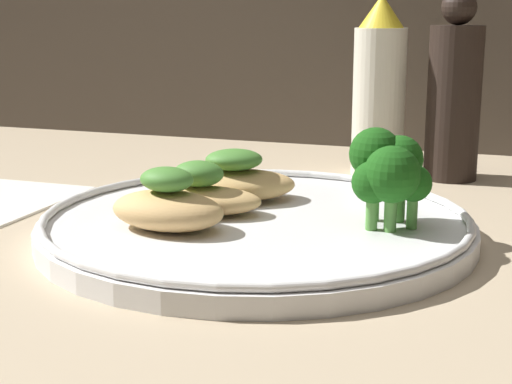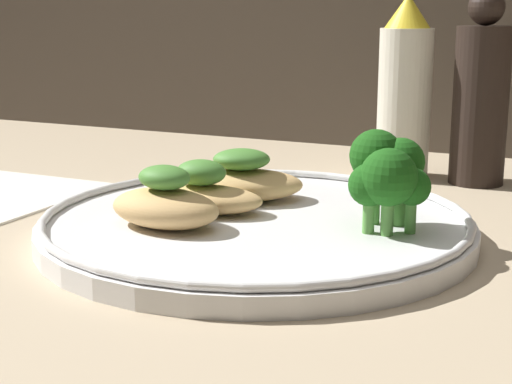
{
  "view_description": "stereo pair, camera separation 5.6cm",
  "coord_description": "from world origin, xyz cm",
  "px_view_note": "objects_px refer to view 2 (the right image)",
  "views": [
    {
      "loc": [
        17.81,
        -51.16,
        16.13
      ],
      "look_at": [
        0.0,
        0.0,
        3.4
      ],
      "focal_mm": 55.0,
      "sensor_mm": 36.0,
      "label": 1
    },
    {
      "loc": [
        22.96,
        -49.06,
        16.13
      ],
      "look_at": [
        0.0,
        0.0,
        3.4
      ],
      "focal_mm": 55.0,
      "sensor_mm": 36.0,
      "label": 2
    }
  ],
  "objects_px": {
    "broccoli_bunch": "(388,172)",
    "plate": "(256,225)",
    "sauce_bottle": "(404,91)",
    "pepper_grinder": "(481,98)"
  },
  "relations": [
    {
      "from": "plate",
      "to": "broccoli_bunch",
      "type": "distance_m",
      "value": 0.1
    },
    {
      "from": "plate",
      "to": "broccoli_bunch",
      "type": "xyz_separation_m",
      "value": [
        0.09,
        0.01,
        0.04
      ]
    },
    {
      "from": "plate",
      "to": "broccoli_bunch",
      "type": "relative_size",
      "value": 4.66
    },
    {
      "from": "plate",
      "to": "pepper_grinder",
      "type": "distance_m",
      "value": 0.28
    },
    {
      "from": "plate",
      "to": "pepper_grinder",
      "type": "relative_size",
      "value": 1.74
    },
    {
      "from": "broccoli_bunch",
      "to": "sauce_bottle",
      "type": "distance_m",
      "value": 0.24
    },
    {
      "from": "broccoli_bunch",
      "to": "pepper_grinder",
      "type": "height_order",
      "value": "pepper_grinder"
    },
    {
      "from": "broccoli_bunch",
      "to": "plate",
      "type": "bearing_deg",
      "value": -171.04
    },
    {
      "from": "broccoli_bunch",
      "to": "pepper_grinder",
      "type": "bearing_deg",
      "value": 85.21
    },
    {
      "from": "sauce_bottle",
      "to": "pepper_grinder",
      "type": "distance_m",
      "value": 0.07
    }
  ]
}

